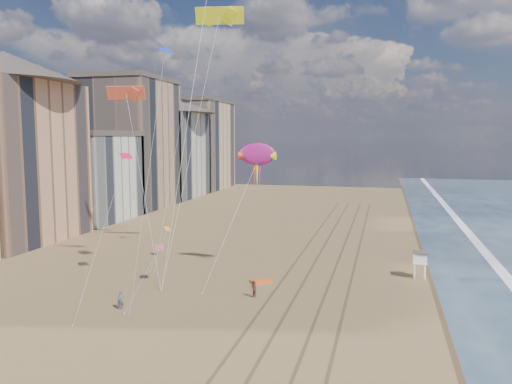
# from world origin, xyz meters

# --- Properties ---
(ground) EXTENTS (260.00, 260.00, 0.00)m
(ground) POSITION_xyz_m (0.00, 0.00, 0.00)
(ground) COLOR brown
(ground) RESTS_ON ground
(wet_sand) EXTENTS (260.00, 260.00, 0.00)m
(wet_sand) POSITION_xyz_m (19.00, 40.00, 0.00)
(wet_sand) COLOR #42301E
(wet_sand) RESTS_ON ground
(foam) EXTENTS (260.00, 260.00, 0.00)m
(foam) POSITION_xyz_m (23.20, 40.00, 0.00)
(foam) COLOR white
(foam) RESTS_ON ground
(tracks) EXTENTS (7.68, 120.00, 0.01)m
(tracks) POSITION_xyz_m (2.55, 30.00, 0.01)
(tracks) COLOR brown
(tracks) RESTS_ON ground
(buildings) EXTENTS (34.72, 131.35, 29.00)m
(buildings) POSITION_xyz_m (-45.73, 65.59, 13.55)
(buildings) COLOR #C6B284
(buildings) RESTS_ON ground
(lifeguard_stand) EXTENTS (1.69, 1.69, 3.06)m
(lifeguard_stand) POSITION_xyz_m (13.59, 28.03, 2.36)
(lifeguard_stand) COLOR white
(lifeguard_stand) RESTS_ON ground
(grounded_kite) EXTENTS (2.69, 2.49, 0.26)m
(grounded_kite) POSITION_xyz_m (-3.24, 22.02, 0.13)
(grounded_kite) COLOR #FF6115
(grounded_kite) RESTS_ON ground
(show_kite) EXTENTS (4.36, 4.90, 16.74)m
(show_kite) POSITION_xyz_m (-4.58, 25.41, 13.85)
(show_kite) COLOR #A31973
(show_kite) RESTS_ON ground
(kite_flyer_a) EXTENTS (0.75, 0.61, 1.76)m
(kite_flyer_a) POSITION_xyz_m (-13.75, 10.57, 0.88)
(kite_flyer_a) COLOR #545C6C
(kite_flyer_a) RESTS_ON ground
(kite_flyer_b) EXTENTS (1.04, 1.04, 1.70)m
(kite_flyer_b) POSITION_xyz_m (-2.76, 16.92, 0.85)
(kite_flyer_b) COLOR brown
(kite_flyer_b) RESTS_ON ground
(small_kites) EXTENTS (7.50, 14.67, 21.03)m
(small_kites) POSITION_xyz_m (-14.33, 20.39, 15.84)
(small_kites) COLOR gold
(small_kites) RESTS_ON ground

